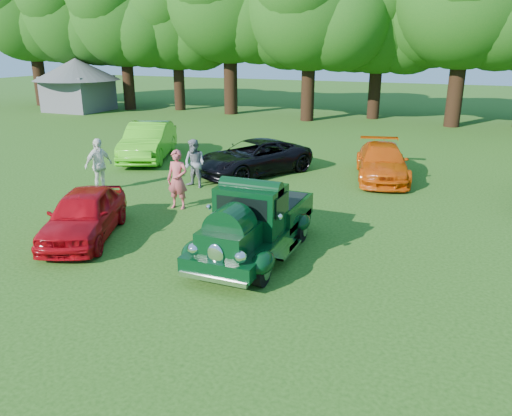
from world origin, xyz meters
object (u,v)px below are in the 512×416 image
at_px(back_car_lime, 148,141).
at_px(spectator_grey, 195,164).
at_px(spectator_white, 99,165).
at_px(spectator_pink, 177,180).
at_px(back_car_orange, 382,162).
at_px(red_convertible, 84,214).
at_px(gazebo, 77,79).
at_px(hero_pickup, 255,224).
at_px(back_car_black, 253,157).

xyz_separation_m(back_car_lime, spectator_grey, (4.16, -3.26, 0.06)).
xyz_separation_m(back_car_lime, spectator_white, (1.32, -4.95, 0.13)).
bearing_deg(spectator_pink, back_car_orange, 44.58).
bearing_deg(red_convertible, spectator_grey, 64.20).
distance_m(red_convertible, gazebo, 28.06).
bearing_deg(back_car_orange, hero_pickup, -114.71).
bearing_deg(spectator_grey, back_car_orange, 43.50).
bearing_deg(spectator_white, spectator_pink, -86.46).
bearing_deg(red_convertible, spectator_pink, 49.86).
distance_m(red_convertible, back_car_black, 8.15).
relative_size(red_convertible, spectator_white, 2.06).
bearing_deg(red_convertible, back_car_lime, 91.15).
xyz_separation_m(spectator_white, gazebo, (-15.92, 17.29, 1.47)).
distance_m(hero_pickup, gazebo, 30.75).
bearing_deg(spectator_grey, red_convertible, -81.57).
relative_size(back_car_lime, spectator_pink, 2.63).
relative_size(red_convertible, back_car_orange, 0.86).
bearing_deg(spectator_white, hero_pickup, -99.34).
relative_size(back_car_lime, back_car_orange, 1.09).
height_order(back_car_black, spectator_white, spectator_white).
distance_m(hero_pickup, spectator_grey, 6.36).
xyz_separation_m(spectator_grey, spectator_white, (-2.84, -1.69, 0.06)).
relative_size(spectator_pink, spectator_grey, 1.07).
distance_m(back_car_black, spectator_white, 5.86).
relative_size(back_car_black, back_car_orange, 1.08).
height_order(hero_pickup, spectator_white, spectator_white).
distance_m(hero_pickup, red_convertible, 4.62).
bearing_deg(back_car_orange, spectator_pink, -144.31).
height_order(back_car_orange, gazebo, gazebo).
xyz_separation_m(back_car_orange, gazebo, (-24.75, 11.84, 1.75)).
bearing_deg(hero_pickup, back_car_black, 112.93).
height_order(spectator_pink, spectator_white, spectator_white).
bearing_deg(back_car_lime, gazebo, 118.51).
relative_size(back_car_black, gazebo, 0.75).
relative_size(red_convertible, back_car_lime, 0.79).
xyz_separation_m(back_car_black, spectator_pink, (-0.50, -4.88, 0.26)).
relative_size(back_car_lime, gazebo, 0.76).
relative_size(back_car_orange, spectator_grey, 2.58).
relative_size(red_convertible, spectator_pink, 2.07).
bearing_deg(hero_pickup, back_car_orange, 78.51).
bearing_deg(gazebo, spectator_pink, -42.66).
distance_m(back_car_black, spectator_pink, 4.92).
distance_m(spectator_pink, spectator_white, 3.58).
distance_m(spectator_pink, gazebo, 26.49).
distance_m(back_car_black, spectator_grey, 2.83).
distance_m(red_convertible, back_car_orange, 11.15).
distance_m(back_car_orange, gazebo, 27.49).
distance_m(spectator_grey, spectator_white, 3.30).
relative_size(back_car_orange, spectator_pink, 2.41).
bearing_deg(spectator_pink, hero_pickup, -38.08).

